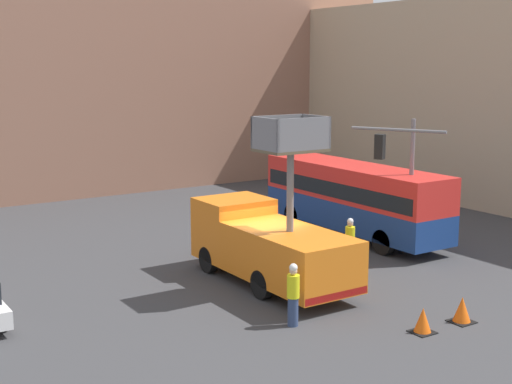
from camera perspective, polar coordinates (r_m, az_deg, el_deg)
name	(u,v)px	position (r m, az deg, el deg)	size (l,w,h in m)	color
ground_plane	(262,280)	(26.00, 0.46, -7.05)	(120.00, 120.00, 0.00)	#38383A
building_backdrop_far	(50,76)	(46.38, -16.17, 8.91)	(44.00, 10.00, 13.86)	#936651
utility_truck	(269,243)	(25.23, 1.01, -4.10)	(2.56, 7.23, 6.03)	orange
city_bus	(354,195)	(32.30, 7.81, -0.22)	(2.45, 10.09, 3.25)	navy
traffic_light_pole	(400,166)	(28.34, 11.46, 2.08)	(3.66, 3.41, 5.53)	slate
road_worker_near_truck	(293,295)	(21.40, 2.99, -8.19)	(0.38, 0.38, 1.93)	navy
road_worker_directing	(350,242)	(27.87, 7.52, -3.95)	(0.38, 0.38, 1.86)	navy
traffic_cone_near_truck	(423,321)	(21.63, 13.20, -10.01)	(0.66, 0.66, 0.75)	black
traffic_cone_mid_road	(462,310)	(22.74, 16.16, -9.07)	(0.69, 0.69, 0.79)	black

